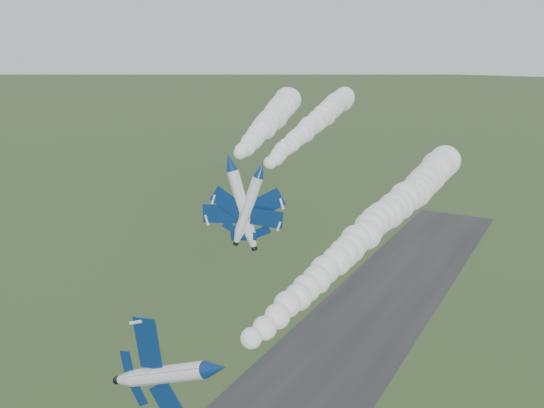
# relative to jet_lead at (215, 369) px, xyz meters

# --- Properties ---
(jet_lead) EXTENTS (4.15, 12.01, 9.30)m
(jet_lead) POSITION_rel_jet_lead_xyz_m (0.00, 0.00, 0.00)
(jet_lead) COLOR white
(smoke_trail_jet_lead) EXTENTS (5.50, 65.66, 5.13)m
(smoke_trail_jet_lead) POSITION_rel_jet_lead_xyz_m (0.87, 35.59, 2.19)
(smoke_trail_jet_lead) COLOR silver
(jet_pair_left) EXTENTS (10.97, 13.14, 4.10)m
(jet_pair_left) POSITION_rel_jet_lead_xyz_m (-18.01, 31.01, 8.63)
(jet_pair_left) COLOR white
(smoke_trail_jet_pair_left) EXTENTS (23.56, 57.38, 5.52)m
(smoke_trail_jet_pair_left) POSITION_rel_jet_lead_xyz_m (-28.65, 61.71, 9.74)
(smoke_trail_jet_pair_left) COLOR silver
(jet_pair_right) EXTENTS (9.66, 11.91, 3.93)m
(jet_pair_right) POSITION_rel_jet_lead_xyz_m (-13.89, 31.73, 7.88)
(jet_pair_right) COLOR white
(smoke_trail_jet_pair_right) EXTENTS (21.24, 67.67, 4.82)m
(smoke_trail_jet_pair_right) POSITION_rel_jet_lead_xyz_m (-22.44, 67.92, 9.21)
(smoke_trail_jet_pair_right) COLOR silver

